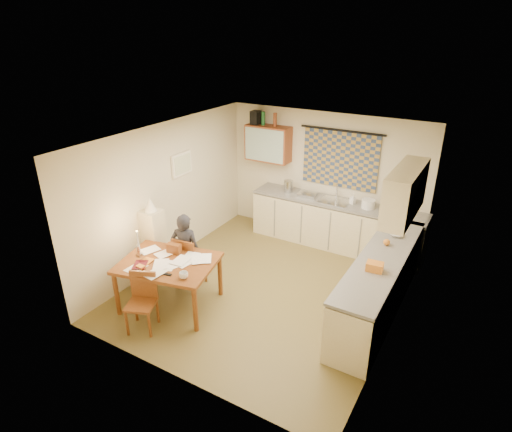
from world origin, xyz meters
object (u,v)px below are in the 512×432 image
Objects in this scene: chair_far at (190,271)px; shelf_stand at (154,244)px; counter_back at (335,224)px; person at (186,251)px; dining_table at (170,283)px; stove at (353,330)px; counter_right at (379,284)px.

chair_far is 0.78m from shelf_stand.
counter_back is 3.00m from person.
dining_table is at bearing -115.59° from counter_back.
counter_back is 2.10× the size of dining_table.
counter_back is 3.08m from stove.
person reaches higher than chair_far.
counter_right is at bearing 14.66° from dining_table.
counter_back reaches higher than dining_table.
dining_table is (-2.77, -0.28, -0.04)m from stove.
chair_far reaches higher than dining_table.
person is at bearing 87.85° from dining_table.
stove is 2.85m from chair_far.
counter_right is 3.66m from shelf_stand.
counter_back is 1.12× the size of counter_right.
chair_far is at bearing 83.69° from dining_table.
person reaches higher than shelf_stand.
shelf_stand reaches higher than counter_back.
shelf_stand reaches higher than stove.
counter_back is at bearing -140.98° from person.
person is (-0.10, 0.53, 0.27)m from dining_table.
stove is (1.29, -2.79, -0.03)m from counter_back.
shelf_stand is (-2.25, -2.54, 0.15)m from counter_back.
counter_back is 2.56× the size of person.
counter_back is 3.39m from shelf_stand.
dining_table is at bearing -174.13° from stove.
stove is at bearing -7.02° from dining_table.
dining_table is 0.58m from chair_far.
stove is 0.54× the size of dining_table.
person is at bearing 40.14° from chair_far.
person reaches higher than counter_back.
dining_table is 1.22× the size of person.
dining_table is 1.31× the size of shelf_stand.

